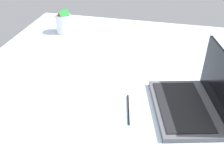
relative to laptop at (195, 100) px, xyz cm
name	(u,v)px	position (x,y,z in cm)	size (l,w,h in cm)	color
bed_mattress	(112,122)	(4.18, -30.41, -13.41)	(180.00, 140.00, 18.00)	silver
laptop	(195,100)	(0.00, 0.00, 0.00)	(37.71, 30.53, 23.00)	#4C4C51
snack_cup	(63,22)	(-56.59, -74.43, 1.86)	(9.20, 9.55, 15.06)	silver
charger_cable	(128,109)	(5.55, -23.79, -4.11)	(17.00, 0.60, 0.60)	black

